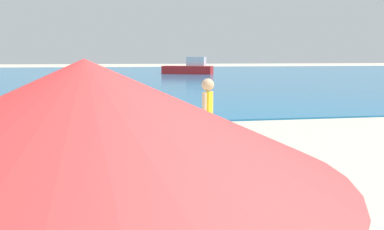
{
  "coord_description": "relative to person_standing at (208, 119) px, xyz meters",
  "views": [
    {
      "loc": [
        -1.2,
        -0.49,
        2.09
      ],
      "look_at": [
        0.04,
        7.18,
        0.85
      ],
      "focal_mm": 34.67,
      "sensor_mm": 36.0,
      "label": 1
    }
  ],
  "objects": [
    {
      "name": "water",
      "position": [
        -0.14,
        34.94,
        -0.94
      ],
      "size": [
        160.0,
        60.0,
        0.06
      ],
      "primitive_type": "cube",
      "color": "#1E6B9E",
      "rests_on": "ground"
    },
    {
      "name": "person_standing",
      "position": [
        0.0,
        0.0,
        0.0
      ],
      "size": [
        0.26,
        0.34,
        1.7
      ],
      "rotation": [
        0.0,
        0.0,
        4.11
      ],
      "color": "#DDAD84",
      "rests_on": "ground"
    },
    {
      "name": "frisbee",
      "position": [
        -0.36,
        0.87,
        -0.95
      ],
      "size": [
        0.29,
        0.29,
        0.03
      ],
      "primitive_type": "cylinder",
      "color": "blue",
      "rests_on": "ground"
    },
    {
      "name": "boat_far",
      "position": [
        5.16,
        35.58,
        -0.24
      ],
      "size": [
        5.95,
        3.94,
        1.94
      ],
      "rotation": [
        0.0,
        0.0,
        2.73
      ],
      "color": "red",
      "rests_on": "water"
    },
    {
      "name": "beach_umbrella",
      "position": [
        -1.54,
        -4.86,
        0.86
      ],
      "size": [
        2.29,
        2.29,
        2.08
      ],
      "color": "#B7B7BC",
      "rests_on": "ground"
    }
  ]
}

